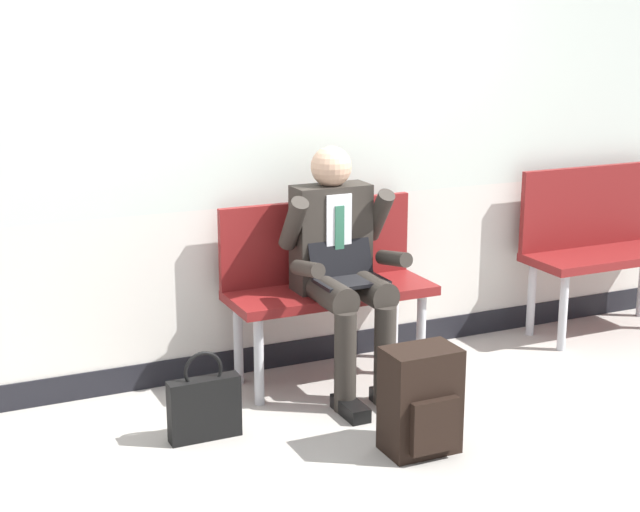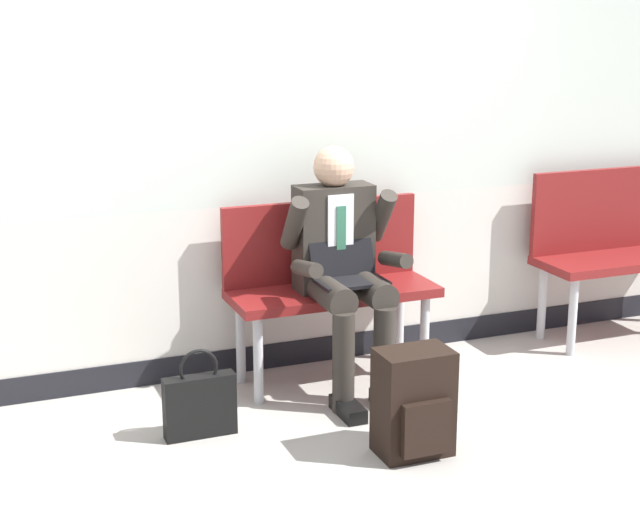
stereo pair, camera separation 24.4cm
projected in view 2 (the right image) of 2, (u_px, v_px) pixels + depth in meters
The scene contains 7 objects.
ground_plane at pixel (301, 412), 4.74m from camera, with size 18.00×18.00×0.00m, color #9E9991.
station_wall at pixel (254, 120), 5.02m from camera, with size 6.50×0.14×2.75m.
bench_with_person at pixel (328, 276), 5.08m from camera, with size 1.09×0.42×0.95m.
bench_empty at pixel (614, 241), 5.74m from camera, with size 1.03×0.42×1.01m.
person_seated at pixel (343, 263), 4.87m from camera, with size 0.57×0.70×1.26m.
backpack at pixel (414, 404), 4.25m from camera, with size 0.33×0.26×0.49m.
handbag at pixel (200, 404), 4.44m from camera, with size 0.34×0.08×0.43m.
Camera 2 is at (-1.54, -4.12, 1.94)m, focal length 53.91 mm.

